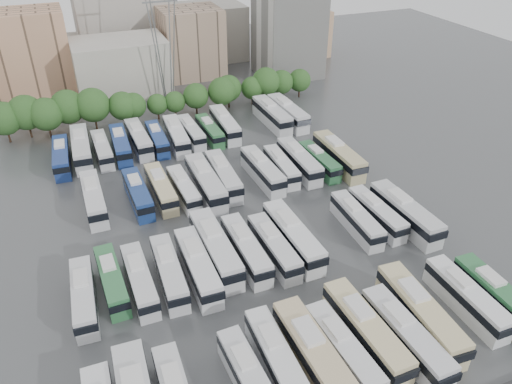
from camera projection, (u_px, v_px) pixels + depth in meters
name	position (u px, v px, depth m)	size (l,w,h in m)	color
ground	(241.00, 231.00, 68.88)	(220.00, 220.00, 0.00)	#424447
tree_line	(146.00, 100.00, 98.36)	(65.31, 7.87, 8.29)	black
city_buildings	(106.00, 45.00, 118.92)	(102.00, 35.00, 20.00)	#9E998E
apartment_tower	(289.00, 21.00, 118.44)	(14.00, 14.00, 26.00)	silver
electricity_pylon	(161.00, 14.00, 99.00)	(9.00, 6.91, 33.83)	slate
bus_r0_s4	(249.00, 379.00, 46.41)	(2.90, 11.20, 3.48)	silver
bus_r0_s5	(276.00, 358.00, 48.34)	(2.72, 11.62, 3.63)	silver
bus_r0_s6	(315.00, 358.00, 47.98)	(3.24, 13.75, 4.30)	#CFBA8E
bus_r0_s7	(343.00, 350.00, 49.17)	(3.02, 11.62, 3.61)	silver
bus_r0_s8	(366.00, 331.00, 51.00)	(3.15, 13.07, 4.08)	beige
bus_r0_s9	(405.00, 336.00, 50.52)	(3.03, 12.54, 3.91)	silver
bus_r0_s10	(420.00, 313.00, 53.00)	(3.60, 13.50, 4.20)	beige
bus_r0_s12	(467.00, 298.00, 55.34)	(2.69, 11.81, 3.70)	white
bus_r0_s13	(497.00, 296.00, 55.46)	(2.88, 12.04, 3.76)	#2F6E3F
bus_r1_s0	(84.00, 296.00, 55.61)	(2.94, 11.32, 3.52)	silver
bus_r1_s1	(112.00, 280.00, 58.01)	(2.72, 10.93, 3.41)	#317342
bus_r1_s2	(140.00, 280.00, 57.91)	(2.58, 11.30, 3.54)	silver
bus_r1_s3	(169.00, 272.00, 59.01)	(2.97, 11.78, 3.67)	silver
bus_r1_s4	(198.00, 266.00, 59.64)	(2.84, 12.61, 3.95)	silver
bus_r1_s5	(215.00, 248.00, 62.36)	(3.07, 13.68, 4.28)	silver
bus_r1_s6	(246.00, 249.00, 62.57)	(2.70, 12.16, 3.81)	silver
bus_r1_s7	(274.00, 247.00, 63.01)	(2.76, 11.80, 3.69)	silver
bus_r1_s8	(293.00, 236.00, 64.54)	(3.13, 13.29, 4.15)	silver
bus_r1_s11	(357.00, 219.00, 68.26)	(2.92, 11.41, 3.55)	silver
bus_r1_s12	(377.00, 213.00, 69.54)	(2.83, 11.38, 3.55)	silver
bus_r1_s13	(405.00, 213.00, 69.05)	(3.21, 13.40, 4.19)	silver
bus_r2_s1	(94.00, 198.00, 72.53)	(2.70, 12.36, 3.88)	silver
bus_r2_s3	(138.00, 194.00, 73.85)	(2.82, 11.70, 3.65)	navy
bus_r2_s4	(161.00, 188.00, 75.13)	(2.78, 11.79, 3.68)	beige
bus_r2_s5	(184.00, 189.00, 75.22)	(2.80, 10.99, 3.42)	silver
bus_r2_s6	(206.00, 182.00, 76.02)	(3.01, 13.64, 4.28)	silver
bus_r2_s7	(223.00, 176.00, 78.02)	(3.26, 12.71, 3.96)	silver
bus_r2_s9	(263.00, 170.00, 79.57)	(3.04, 12.50, 3.90)	silver
bus_r2_s10	(281.00, 166.00, 81.14)	(2.86, 11.09, 3.45)	silver
bus_r2_s11	(299.00, 161.00, 82.19)	(2.94, 12.71, 3.98)	silver
bus_r2_s12	(319.00, 161.00, 82.73)	(2.76, 11.00, 3.43)	#2D693E
bus_r2_s13	(339.00, 155.00, 83.47)	(3.12, 13.65, 4.27)	#BFB383
bus_r3_s0	(61.00, 157.00, 83.68)	(3.16, 11.98, 3.72)	navy
bus_r3_s1	(81.00, 148.00, 85.91)	(3.44, 13.63, 4.24)	silver
bus_r3_s2	(102.00, 149.00, 86.20)	(2.62, 11.28, 3.53)	silver
bus_r3_s3	(121.00, 144.00, 87.55)	(3.06, 12.11, 3.77)	navy
bus_r3_s4	(139.00, 139.00, 89.39)	(3.06, 12.44, 3.88)	silver
bus_r3_s5	(157.00, 139.00, 89.77)	(2.60, 11.11, 3.47)	navy
bus_r3_s6	(176.00, 135.00, 90.46)	(3.36, 12.70, 3.95)	white
bus_r3_s7	(191.00, 132.00, 92.30)	(2.77, 11.14, 3.47)	silver
bus_r3_s8	(210.00, 131.00, 92.81)	(2.60, 10.83, 3.38)	#30713E
bus_r3_s9	(225.00, 124.00, 94.56)	(3.27, 12.80, 3.98)	silver
bus_r3_s12	(272.00, 115.00, 98.12)	(3.16, 13.59, 4.25)	silver
bus_r3_s13	(288.00, 113.00, 98.99)	(3.38, 13.66, 4.26)	silver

